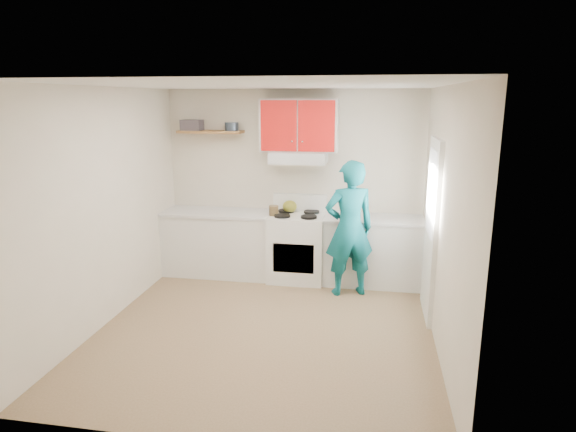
% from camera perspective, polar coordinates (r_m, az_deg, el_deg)
% --- Properties ---
extents(floor, '(3.80, 3.80, 0.00)m').
position_cam_1_polar(floor, '(5.55, -2.56, -12.89)').
color(floor, brown).
rests_on(floor, ground).
extents(ceiling, '(3.60, 3.80, 0.04)m').
position_cam_1_polar(ceiling, '(4.98, -2.88, 15.01)').
color(ceiling, white).
rests_on(ceiling, floor).
extents(back_wall, '(3.60, 0.04, 2.60)m').
position_cam_1_polar(back_wall, '(6.94, 0.68, 3.82)').
color(back_wall, beige).
rests_on(back_wall, floor).
extents(front_wall, '(3.60, 0.04, 2.60)m').
position_cam_1_polar(front_wall, '(3.36, -9.77, -7.05)').
color(front_wall, beige).
rests_on(front_wall, floor).
extents(left_wall, '(0.04, 3.80, 2.60)m').
position_cam_1_polar(left_wall, '(5.77, -20.46, 0.96)').
color(left_wall, beige).
rests_on(left_wall, floor).
extents(right_wall, '(0.04, 3.80, 2.60)m').
position_cam_1_polar(right_wall, '(5.04, 17.68, -0.53)').
color(right_wall, beige).
rests_on(right_wall, floor).
extents(door, '(0.05, 0.85, 2.05)m').
position_cam_1_polar(door, '(5.78, 16.35, -1.50)').
color(door, white).
rests_on(door, floor).
extents(door_glass, '(0.01, 0.55, 0.95)m').
position_cam_1_polar(door_glass, '(5.69, 16.36, 2.65)').
color(door_glass, white).
rests_on(door_glass, door).
extents(counter_left, '(1.52, 0.60, 0.90)m').
position_cam_1_polar(counter_left, '(7.09, -8.07, -3.17)').
color(counter_left, silver).
rests_on(counter_left, floor).
extents(counter_right, '(1.32, 0.60, 0.90)m').
position_cam_1_polar(counter_right, '(6.76, 9.85, -4.06)').
color(counter_right, silver).
rests_on(counter_right, floor).
extents(stove, '(0.76, 0.65, 0.92)m').
position_cam_1_polar(stove, '(6.81, 1.06, -3.65)').
color(stove, white).
rests_on(stove, floor).
extents(range_hood, '(0.76, 0.44, 0.15)m').
position_cam_1_polar(range_hood, '(6.65, 1.24, 6.84)').
color(range_hood, silver).
rests_on(range_hood, back_wall).
extents(upper_cabinets, '(1.02, 0.33, 0.70)m').
position_cam_1_polar(upper_cabinets, '(6.67, 1.33, 10.52)').
color(upper_cabinets, red).
rests_on(upper_cabinets, back_wall).
extents(shelf, '(0.90, 0.30, 0.04)m').
position_cam_1_polar(shelf, '(6.99, -8.99, 9.67)').
color(shelf, brown).
rests_on(shelf, back_wall).
extents(books, '(0.29, 0.21, 0.15)m').
position_cam_1_polar(books, '(7.04, -11.13, 10.35)').
color(books, '#413940').
rests_on(books, shelf).
extents(tin, '(0.24, 0.24, 0.12)m').
position_cam_1_polar(tin, '(6.88, -6.58, 10.32)').
color(tin, '#333D4C').
rests_on(tin, shelf).
extents(kettle, '(0.26, 0.26, 0.17)m').
position_cam_1_polar(kettle, '(6.82, 0.20, 1.12)').
color(kettle, olive).
rests_on(kettle, stove).
extents(crock, '(0.15, 0.15, 0.15)m').
position_cam_1_polar(crock, '(6.66, -1.67, 0.56)').
color(crock, '#4D3B21').
rests_on(crock, counter_left).
extents(cutting_board, '(0.36, 0.30, 0.02)m').
position_cam_1_polar(cutting_board, '(6.55, 8.09, -0.40)').
color(cutting_board, olive).
rests_on(cutting_board, counter_right).
extents(silicone_mat, '(0.32, 0.28, 0.01)m').
position_cam_1_polar(silicone_mat, '(6.65, 13.62, -0.49)').
color(silicone_mat, red).
rests_on(silicone_mat, counter_right).
extents(person, '(0.74, 0.61, 1.74)m').
position_cam_1_polar(person, '(6.22, 7.15, -1.48)').
color(person, '#0B5C66').
rests_on(person, floor).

